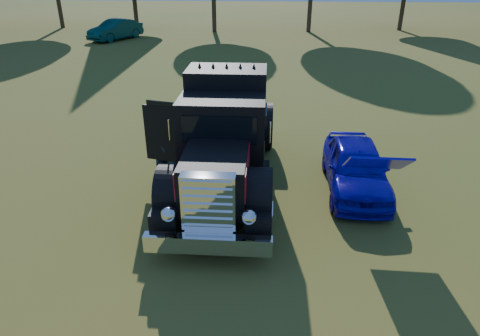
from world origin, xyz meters
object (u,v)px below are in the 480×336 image
Objects in this scene: diamond_t_truck at (224,143)px; spectator_near at (174,150)px; distant_teal_car at (116,30)px; hotrod_coupe at (356,167)px; spectator_far at (167,149)px.

diamond_t_truck reaches higher than spectator_near.
distant_teal_car is at bearing 9.47° from spectator_near.
hotrod_coupe reaches higher than spectator_far.
spectator_near is 24.51m from distant_teal_car.
spectator_far is (-5.02, 0.25, 0.23)m from hotrod_coupe.
diamond_t_truck is 1.49m from spectator_near.
diamond_t_truck is 3.49m from hotrod_coupe.
distant_teal_car is (-10.63, 23.07, -0.54)m from diamond_t_truck.
spectator_far is (-1.59, 0.40, -0.39)m from diamond_t_truck.
spectator_far is at bearing -40.58° from distant_teal_car.
distant_teal_car is (-14.06, 22.92, 0.09)m from hotrod_coupe.
hotrod_coupe is at bearing -105.22° from spectator_near.
spectator_near is 0.40× the size of distant_teal_car.
spectator_near is 1.02× the size of spectator_far.
spectator_far is 24.40m from distant_teal_car.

